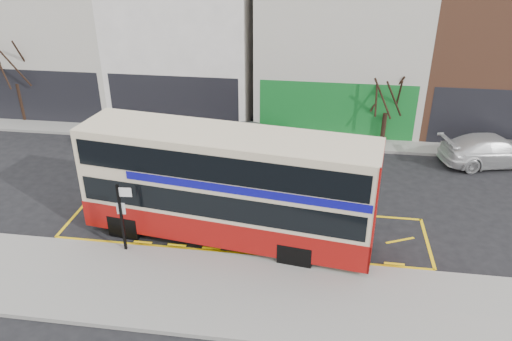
% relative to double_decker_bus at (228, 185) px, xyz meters
% --- Properties ---
extents(ground, '(120.00, 120.00, 0.00)m').
position_rel_double_decker_bus_xyz_m(ground, '(0.44, -0.90, -2.25)').
color(ground, black).
rests_on(ground, ground).
extents(pavement, '(40.00, 4.00, 0.15)m').
position_rel_double_decker_bus_xyz_m(pavement, '(0.44, -3.20, -2.17)').
color(pavement, gray).
rests_on(pavement, ground).
extents(kerb, '(40.00, 0.15, 0.15)m').
position_rel_double_decker_bus_xyz_m(kerb, '(0.44, -1.28, -2.17)').
color(kerb, gray).
rests_on(kerb, ground).
extents(far_pavement, '(50.00, 3.00, 0.15)m').
position_rel_double_decker_bus_xyz_m(far_pavement, '(0.44, 10.10, -2.17)').
color(far_pavement, gray).
rests_on(far_pavement, ground).
extents(road_markings, '(14.00, 3.40, 0.01)m').
position_rel_double_decker_bus_xyz_m(road_markings, '(0.44, 0.70, -2.24)').
color(road_markings, yellow).
rests_on(road_markings, ground).
extents(terrace_far_left, '(8.00, 8.01, 10.80)m').
position_rel_double_decker_bus_xyz_m(terrace_far_left, '(-13.06, 14.08, 2.58)').
color(terrace_far_left, beige).
rests_on(terrace_far_left, ground).
extents(terrace_left, '(8.00, 8.01, 11.80)m').
position_rel_double_decker_bus_xyz_m(terrace_left, '(-5.06, 14.09, 3.08)').
color(terrace_left, white).
rests_on(terrace_left, ground).
extents(terrace_green_shop, '(9.00, 8.01, 11.30)m').
position_rel_double_decker_bus_xyz_m(terrace_green_shop, '(3.94, 14.08, 2.83)').
color(terrace_green_shop, beige).
rests_on(terrace_green_shop, ground).
extents(terrace_right, '(9.00, 8.01, 10.30)m').
position_rel_double_decker_bus_xyz_m(terrace_right, '(12.94, 14.08, 2.33)').
color(terrace_right, brown).
rests_on(terrace_right, ground).
extents(double_decker_bus, '(10.93, 3.91, 4.27)m').
position_rel_double_decker_bus_xyz_m(double_decker_bus, '(0.00, 0.00, 0.00)').
color(double_decker_bus, beige).
rests_on(double_decker_bus, ground).
extents(bus_stop_post, '(0.66, 0.13, 2.64)m').
position_rel_double_decker_bus_xyz_m(bus_stop_post, '(-3.46, -1.47, -0.49)').
color(bus_stop_post, black).
rests_on(bus_stop_post, pavement).
extents(car_silver, '(4.05, 1.98, 1.33)m').
position_rel_double_decker_bus_xyz_m(car_silver, '(-7.24, 7.34, -1.58)').
color(car_silver, '#BCBBC0').
rests_on(car_silver, ground).
extents(car_grey, '(4.19, 2.65, 1.30)m').
position_rel_double_decker_bus_xyz_m(car_grey, '(-0.25, 8.25, -1.59)').
color(car_grey, '#474A4F').
rests_on(car_grey, ground).
extents(car_white, '(5.50, 3.30, 1.49)m').
position_rel_double_decker_bus_xyz_m(car_white, '(11.59, 8.08, -1.50)').
color(car_white, silver).
rests_on(car_white, ground).
extents(street_tree_left, '(2.95, 2.95, 6.38)m').
position_rel_double_decker_bus_xyz_m(street_tree_left, '(-14.34, 10.15, 2.11)').
color(street_tree_left, black).
rests_on(street_tree_left, ground).
extents(street_tree_right, '(2.19, 2.19, 4.73)m').
position_rel_double_decker_bus_xyz_m(street_tree_right, '(6.48, 9.81, 0.97)').
color(street_tree_right, black).
rests_on(street_tree_right, ground).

